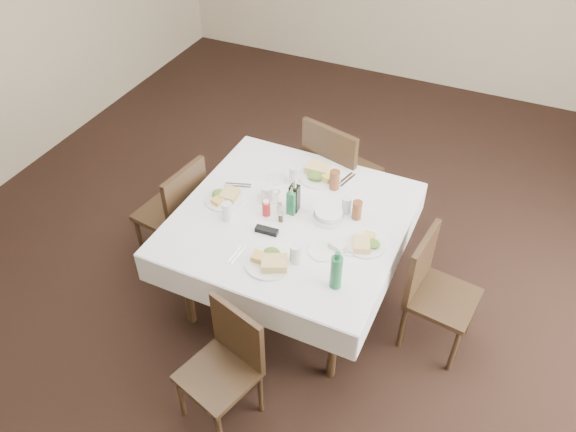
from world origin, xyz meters
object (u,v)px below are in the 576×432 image
object	(u,v)px
dining_table	(291,224)
chair_north	(336,170)
chair_south	(227,359)
oil_cruet_dark	(294,197)
chair_east	(433,286)
coffee_mug	(268,193)
chair_west	(178,208)
water_w	(227,211)
bread_basket	(329,215)
green_bottle	(336,272)
water_s	(296,254)
ketchup_bottle	(266,208)
water_n	(294,175)
oil_cruet_green	(292,202)
water_e	(347,205)

from	to	relation	value
dining_table	chair_north	world-z (taller)	chair_north
chair_south	oil_cruet_dark	xyz separation A→B (m)	(-0.05, 1.06, 0.40)
chair_east	coffee_mug	bearing A→B (deg)	176.78
chair_west	water_w	distance (m)	0.65
bread_basket	green_bottle	bearing A→B (deg)	-64.88
water_s	water_w	distance (m)	0.59
ketchup_bottle	water_s	bearing A→B (deg)	-42.12
water_n	water_s	bearing A→B (deg)	-65.56
chair_south	green_bottle	world-z (taller)	green_bottle
chair_west	water_n	bearing A→B (deg)	24.18
bread_basket	oil_cruet_dark	distance (m)	0.25
ketchup_bottle	chair_west	bearing A→B (deg)	177.11
oil_cruet_dark	coffee_mug	distance (m)	0.22
chair_south	water_s	size ratio (longest dim) A/B	6.29
chair_south	water_s	distance (m)	0.73
dining_table	oil_cruet_green	xyz separation A→B (m)	(-0.01, 0.03, 0.17)
chair_south	green_bottle	size ratio (longest dim) A/B	3.10
chair_south	coffee_mug	bearing A→B (deg)	103.37
chair_north	water_e	distance (m)	0.76
water_w	water_s	bearing A→B (deg)	-17.20
chair_west	green_bottle	bearing A→B (deg)	-17.46
chair_north	water_s	xyz separation A→B (m)	(0.18, -1.21, 0.25)
chair_north	water_w	distance (m)	1.13
water_w	ketchup_bottle	world-z (taller)	water_w
chair_north	water_n	distance (m)	0.58
water_s	water_e	distance (m)	0.57
chair_north	ketchup_bottle	bearing A→B (deg)	-100.80
chair_west	water_w	size ratio (longest dim) A/B	7.08
water_w	oil_cruet_green	xyz separation A→B (m)	(0.36, 0.23, 0.03)
chair_south	ketchup_bottle	world-z (taller)	ketchup_bottle
water_e	oil_cruet_green	distance (m)	0.37
water_w	bread_basket	bearing A→B (deg)	24.29
chair_north	chair_east	world-z (taller)	chair_north
chair_south	oil_cruet_green	world-z (taller)	oil_cruet_green
water_s	bread_basket	xyz separation A→B (m)	(0.04, 0.45, -0.03)
chair_north	chair_west	bearing A→B (deg)	-137.26
water_e	coffee_mug	distance (m)	0.54
water_s	water_w	xyz separation A→B (m)	(-0.57, 0.18, -0.00)
bread_basket	chair_north	bearing A→B (deg)	106.06
oil_cruet_green	ketchup_bottle	bearing A→B (deg)	-150.19
water_n	water_s	size ratio (longest dim) A/B	1.03
ketchup_bottle	green_bottle	world-z (taller)	green_bottle
chair_east	chair_west	world-z (taller)	chair_west
water_e	water_s	bearing A→B (deg)	-102.18
water_s	water_e	size ratio (longest dim) A/B	1.10
chair_south	oil_cruet_dark	world-z (taller)	oil_cruet_dark
water_s	green_bottle	world-z (taller)	green_bottle
oil_cruet_dark	ketchup_bottle	distance (m)	0.20
chair_south	chair_east	xyz separation A→B (m)	(0.94, 1.02, 0.03)
ketchup_bottle	bread_basket	bearing A→B (deg)	18.25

